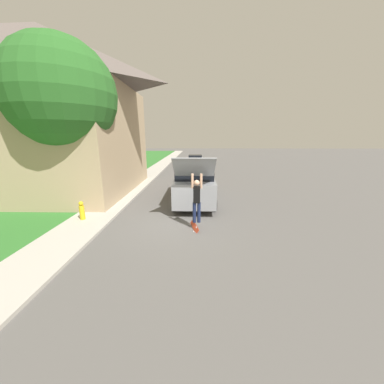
{
  "coord_description": "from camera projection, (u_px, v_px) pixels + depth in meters",
  "views": [
    {
      "loc": [
        0.82,
        -8.28,
        3.38
      ],
      "look_at": [
        0.62,
        0.89,
        1.03
      ],
      "focal_mm": 20.0,
      "sensor_mm": 36.0,
      "label": 1
    }
  ],
  "objects": [
    {
      "name": "car_down_street",
      "position": [
        195.0,
        160.0,
        27.05
      ],
      "size": [
        1.99,
        4.08,
        1.26
      ],
      "color": "#B7B7BC",
      "rests_on": "ground_plane"
    },
    {
      "name": "ground_plane",
      "position": [
        177.0,
        221.0,
        8.88
      ],
      "size": [
        120.0,
        120.0,
        0.0
      ],
      "primitive_type": "plane",
      "color": "#54514F"
    },
    {
      "name": "skateboarder",
      "position": [
        197.0,
        198.0,
        7.88
      ],
      "size": [
        0.41,
        0.22,
        1.86
      ],
      "color": "#192347",
      "rests_on": "ground_plane"
    },
    {
      "name": "lawn_tree_near",
      "position": [
        62.0,
        95.0,
        9.27
      ],
      "size": [
        4.66,
        4.66,
        7.42
      ],
      "color": "brown",
      "rests_on": "lawn"
    },
    {
      "name": "fire_hydrant",
      "position": [
        82.0,
        211.0,
        8.73
      ],
      "size": [
        0.2,
        0.2,
        0.77
      ],
      "color": "gold",
      "rests_on": "sidewalk"
    },
    {
      "name": "house",
      "position": [
        49.0,
        110.0,
        12.61
      ],
      "size": [
        10.11,
        9.23,
        9.33
      ],
      "color": "tan",
      "rests_on": "lawn"
    },
    {
      "name": "lawn",
      "position": [
        70.0,
        187.0,
        14.85
      ],
      "size": [
        10.0,
        80.0,
        0.08
      ],
      "color": "#2D6B28",
      "rests_on": "ground_plane"
    },
    {
      "name": "sidewalk",
      "position": [
        133.0,
        187.0,
        14.75
      ],
      "size": [
        1.8,
        80.0,
        0.1
      ],
      "color": "#ADA89E",
      "rests_on": "ground_plane"
    },
    {
      "name": "suv_parked",
      "position": [
        195.0,
        181.0,
        11.46
      ],
      "size": [
        2.09,
        5.88,
        2.65
      ],
      "color": "gray",
      "rests_on": "ground_plane"
    },
    {
      "name": "skateboard",
      "position": [
        194.0,
        226.0,
        8.09
      ],
      "size": [
        0.36,
        0.78,
        0.35
      ],
      "color": "#B73D23",
      "rests_on": "ground_plane"
    }
  ]
}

